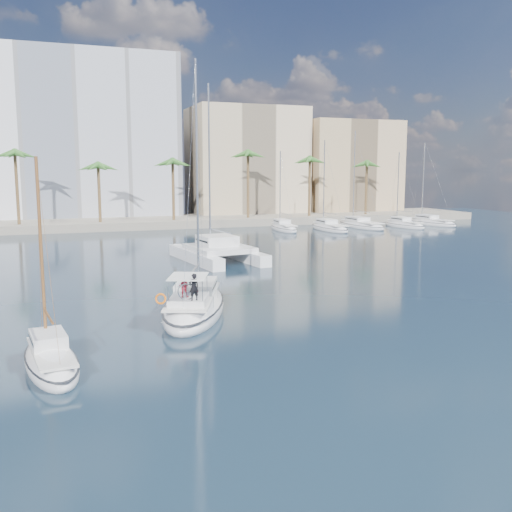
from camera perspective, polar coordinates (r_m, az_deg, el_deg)
name	(u,v)px	position (r m, az deg, el deg)	size (l,w,h in m)	color
ground	(277,321)	(33.95, 2.14, -6.46)	(160.00, 160.00, 0.00)	black
quay	(134,223)	(92.58, -12.15, 3.29)	(120.00, 14.00, 1.20)	gray
building_modern	(49,139)	(103.53, -20.03, 10.93)	(42.00, 16.00, 28.00)	silver
building_beige	(246,164)	(106.10, -0.99, 9.21)	(20.00, 14.00, 20.00)	#C3AC8C
building_tan_right	(348,169)	(112.39, 9.15, 8.55)	(18.00, 12.00, 18.00)	tan
palm_centre	(135,160)	(88.27, -11.99, 9.34)	(3.60, 3.60, 12.30)	brown
palm_right	(338,162)	(98.92, 8.18, 9.33)	(3.60, 3.60, 12.30)	brown
main_sloop	(194,306)	(35.56, -6.19, -4.96)	(7.28, 11.62, 16.47)	white
small_sloop	(51,360)	(27.50, -19.82, -9.77)	(3.04, 7.17, 9.99)	white
catamaran	(218,249)	(55.88, -3.85, 0.66)	(7.29, 12.38, 17.15)	white
seagull	(171,321)	(32.72, -8.52, -6.47)	(1.15, 0.49, 0.21)	silver
moored_yacht_a	(284,231)	(84.33, 2.80, 2.56)	(2.72, 9.35, 11.90)	white
moored_yacht_b	(329,230)	(85.25, 7.36, 2.56)	(3.14, 10.78, 13.72)	white
moored_yacht_c	(361,228)	(90.11, 10.46, 2.81)	(3.55, 12.21, 15.54)	white
moored_yacht_d	(404,227)	(91.90, 14.60, 2.79)	(2.72, 9.35, 11.90)	white
moored_yacht_e	(431,225)	(97.30, 17.10, 2.99)	(3.14, 10.78, 13.72)	white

